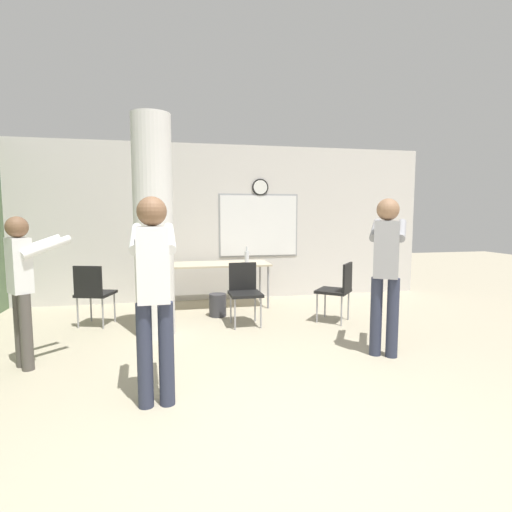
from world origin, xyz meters
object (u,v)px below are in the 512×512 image
(bottle_on_table, at_px, (247,256))
(chair_table_front, at_px, (244,289))
(chair_mid_room, at_px, (338,287))
(chair_near_pillar, at_px, (93,290))
(folding_table, at_px, (216,266))
(person_playing_side, at_px, (386,264))
(person_watching_back, at_px, (23,280))
(person_playing_front, at_px, (154,285))

(bottle_on_table, distance_m, chair_table_front, 1.24)
(chair_mid_room, bearing_deg, chair_near_pillar, 171.94)
(folding_table, relative_size, person_playing_side, 1.03)
(person_watching_back, height_order, person_playing_side, person_playing_side)
(chair_mid_room, xyz_separation_m, person_playing_front, (-2.49, -2.05, 0.49))
(person_watching_back, relative_size, person_playing_side, 0.89)
(folding_table, distance_m, person_watching_back, 3.18)
(folding_table, bearing_deg, person_playing_side, -59.96)
(chair_table_front, bearing_deg, bottle_on_table, 77.72)
(folding_table, relative_size, person_watching_back, 1.16)
(person_watching_back, bearing_deg, folding_table, 46.40)
(person_playing_front, bearing_deg, chair_near_pillar, 110.24)
(person_playing_side, distance_m, person_playing_front, 2.52)
(bottle_on_table, distance_m, person_playing_front, 3.66)
(person_watching_back, relative_size, person_playing_front, 0.91)
(person_playing_front, bearing_deg, chair_table_front, 62.69)
(chair_table_front, xyz_separation_m, person_watching_back, (-2.46, -1.12, 0.40))
(folding_table, height_order, chair_mid_room, chair_mid_room)
(folding_table, xyz_separation_m, person_playing_front, (-0.86, -3.38, 0.31))
(folding_table, height_order, person_playing_front, person_playing_front)
(bottle_on_table, relative_size, chair_table_front, 0.32)
(chair_table_front, xyz_separation_m, person_playing_side, (1.29, -1.55, 0.51))
(chair_mid_room, bearing_deg, person_playing_front, -140.58)
(chair_mid_room, distance_m, person_playing_side, 1.47)
(chair_near_pillar, bearing_deg, bottle_on_table, 20.02)
(person_watching_back, bearing_deg, chair_table_front, 24.50)
(chair_table_front, relative_size, chair_mid_room, 1.00)
(folding_table, xyz_separation_m, chair_mid_room, (1.63, -1.34, -0.18))
(chair_near_pillar, bearing_deg, person_playing_front, -69.76)
(bottle_on_table, relative_size, person_watching_back, 0.18)
(chair_table_front, xyz_separation_m, chair_mid_room, (1.35, -0.16, 0.00))
(chair_mid_room, bearing_deg, person_watching_back, -165.87)
(chair_near_pillar, distance_m, chair_mid_room, 3.45)
(chair_mid_room, height_order, person_playing_side, person_playing_side)
(chair_mid_room, bearing_deg, chair_table_front, 173.09)
(chair_near_pillar, distance_m, person_playing_side, 3.88)
(person_watching_back, bearing_deg, person_playing_front, -39.39)
(bottle_on_table, bearing_deg, person_playing_side, -69.06)
(folding_table, bearing_deg, bottle_on_table, -0.31)
(bottle_on_table, height_order, chair_mid_room, bottle_on_table)
(bottle_on_table, bearing_deg, person_watching_back, -139.86)
(bottle_on_table, xyz_separation_m, chair_near_pillar, (-2.33, -0.85, -0.33))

